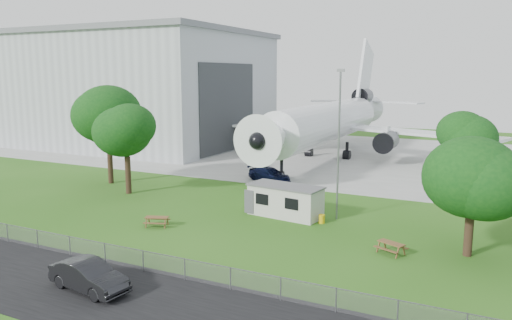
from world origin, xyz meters
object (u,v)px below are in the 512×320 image
at_px(car_centre_sedan, 89,276).
at_px(airliner, 330,120).
at_px(hangar, 130,87).
at_px(picnic_west, 157,226).
at_px(site_cabin, 285,201).
at_px(picnic_east, 391,253).

bearing_deg(car_centre_sedan, airliner, 10.52).
height_order(hangar, airliner, hangar).
height_order(airliner, picnic_west, airliner).
xyz_separation_m(airliner, site_cabin, (6.09, -30.69, -3.96)).
bearing_deg(car_centre_sedan, site_cabin, -4.35).
height_order(site_cabin, picnic_east, site_cabin).
bearing_deg(picnic_east, site_cabin, 176.44).
xyz_separation_m(hangar, picnic_east, (51.77, -35.90, -9.41)).
height_order(hangar, picnic_east, hangar).
bearing_deg(site_cabin, picnic_east, -27.60).
relative_size(hangar, site_cabin, 6.24).
distance_m(picnic_west, car_centre_sedan, 11.79).
bearing_deg(airliner, picnic_east, -66.16).
bearing_deg(airliner, site_cabin, -78.77).
height_order(hangar, car_centre_sedan, hangar).
relative_size(site_cabin, picnic_west, 3.83).
height_order(airliner, picnic_east, airliner).
distance_m(hangar, picnic_west, 51.89).
distance_m(hangar, car_centre_sedan, 62.64).
xyz_separation_m(airliner, picnic_east, (15.80, -35.76, -5.27)).
distance_m(airliner, picnic_west, 38.16).
bearing_deg(hangar, airliner, -0.22).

